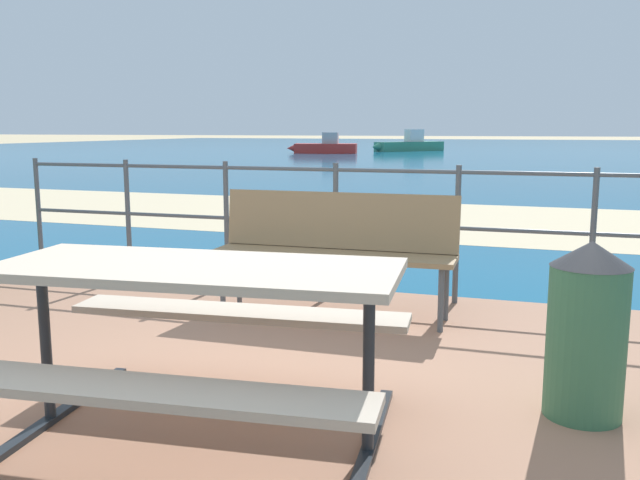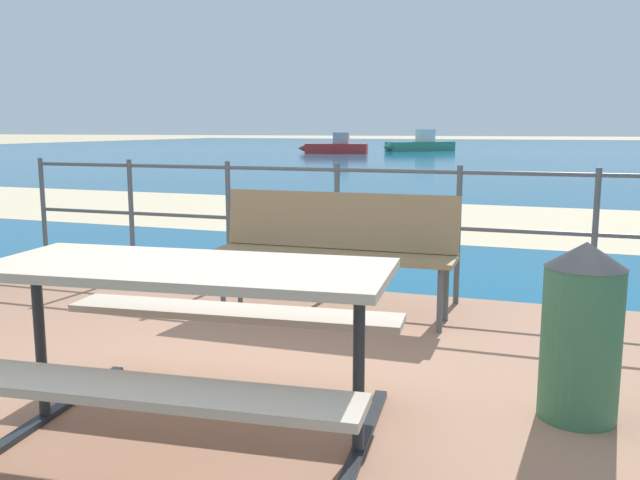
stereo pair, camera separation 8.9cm
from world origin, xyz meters
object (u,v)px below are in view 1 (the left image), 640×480
Objects in this scene: boat_near at (325,147)px; park_bench at (336,241)px; trash_bin at (587,329)px; boat_far at (409,145)px; picnic_table at (197,310)px.

park_bench is at bearing 96.46° from boat_near.
trash_bin is at bearing -40.63° from park_bench.
boat_far is (3.83, 5.14, 0.03)m from boat_near.
park_bench reaches higher than picnic_table.
park_bench is 0.39× the size of boat_far.
boat_far is at bearing 98.87° from park_bench.
boat_near is (-10.19, 32.21, -0.25)m from park_bench.
park_bench is 33.78m from boat_near.
picnic_table is 40.01m from boat_far.
picnic_table is 1.81m from trash_bin.
boat_far reaches higher than boat_near.
trash_bin is at bearing 51.90° from boat_far.
trash_bin is (1.63, 0.78, -0.16)m from picnic_table.
park_bench is 2.09× the size of trash_bin.
boat_far reaches higher than trash_bin.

